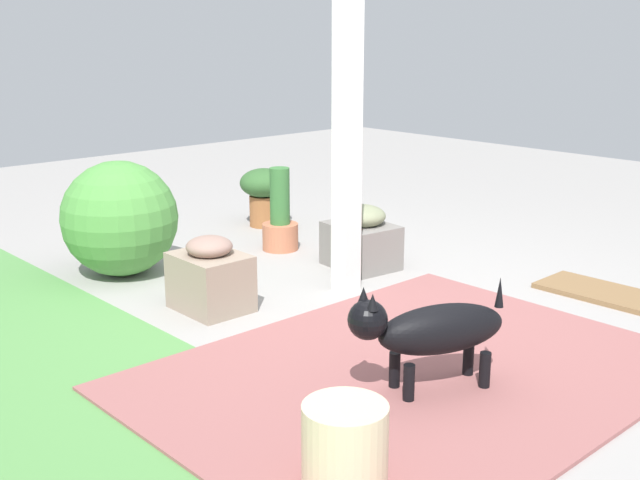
{
  "coord_description": "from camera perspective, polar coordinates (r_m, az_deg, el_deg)",
  "views": [
    {
      "loc": [
        -2.88,
        3.0,
        1.52
      ],
      "look_at": [
        0.2,
        0.15,
        0.39
      ],
      "focal_mm": 44.4,
      "sensor_mm": 36.0,
      "label": 1
    }
  ],
  "objects": [
    {
      "name": "ground_plane",
      "position": [
        4.43,
        3.2,
        -5.03
      ],
      "size": [
        12.0,
        12.0,
        0.0
      ],
      "primitive_type": "plane",
      "color": "#9A9692"
    },
    {
      "name": "brick_path",
      "position": [
        3.65,
        6.69,
        -9.53
      ],
      "size": [
        1.8,
        2.4,
        0.02
      ],
      "primitive_type": "cube",
      "color": "#955756",
      "rests_on": "ground"
    },
    {
      "name": "porch_pillar",
      "position": [
        4.53,
        1.97,
        8.53
      ],
      "size": [
        0.13,
        0.13,
        2.01
      ],
      "primitive_type": "cube",
      "color": "white",
      "rests_on": "ground"
    },
    {
      "name": "stone_planter_nearest",
      "position": [
        5.15,
        2.98,
        0.11
      ],
      "size": [
        0.49,
        0.39,
        0.42
      ],
      "color": "slate",
      "rests_on": "ground"
    },
    {
      "name": "stone_planter_mid",
      "position": [
        4.41,
        -7.91,
        -2.65
      ],
      "size": [
        0.42,
        0.34,
        0.42
      ],
      "color": "gray",
      "rests_on": "ground"
    },
    {
      "name": "round_shrub",
      "position": [
        5.11,
        -14.24,
        1.51
      ],
      "size": [
        0.73,
        0.73,
        0.73
      ],
      "primitive_type": "sphere",
      "color": "#4D9140",
      "rests_on": "ground"
    },
    {
      "name": "terracotta_pot_broad",
      "position": [
        6.23,
        -4.07,
        3.54
      ],
      "size": [
        0.38,
        0.38,
        0.46
      ],
      "color": "#9A5D34",
      "rests_on": "ground"
    },
    {
      "name": "terracotta_pot_tall",
      "position": [
        5.56,
        -2.89,
        1.39
      ],
      "size": [
        0.25,
        0.25,
        0.58
      ],
      "color": "#BC6B4C",
      "rests_on": "ground"
    },
    {
      "name": "dog",
      "position": [
        3.39,
        7.98,
        -6.41
      ],
      "size": [
        0.42,
        0.71,
        0.5
      ],
      "color": "black",
      "rests_on": "ground"
    },
    {
      "name": "ceramic_urn",
      "position": [
        2.75,
        1.8,
        -14.73
      ],
      "size": [
        0.29,
        0.29,
        0.31
      ],
      "primitive_type": "cylinder",
      "color": "beige",
      "rests_on": "ground"
    },
    {
      "name": "doormat",
      "position": [
        4.95,
        19.45,
        -3.53
      ],
      "size": [
        0.68,
        0.38,
        0.03
      ],
      "primitive_type": "cube",
      "rotation": [
        0.0,
        0.0,
        0.02
      ],
      "color": "brown",
      "rests_on": "ground"
    }
  ]
}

